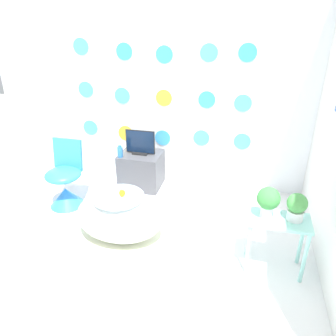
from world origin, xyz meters
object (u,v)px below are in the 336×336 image
Objects in this scene: tv at (140,143)px; potted_plant_left at (268,200)px; bathtub at (120,216)px; chair at (65,185)px; vase at (120,152)px; potted_plant_right at (297,206)px.

potted_plant_left is at bearing -37.98° from tv.
bathtub is 1.13× the size of chair.
vase is (0.49, 0.50, 0.26)m from chair.
potted_plant_right is (1.58, -0.07, 0.40)m from bathtub.
chair is at bearing 153.45° from bathtub.
bathtub is 1.13m from tv.
vase reaches higher than bathtub.
potted_plant_left is at bearing -13.01° from chair.
bathtub is 0.93m from chair.
chair is 2.28m from potted_plant_left.
tv reaches higher than potted_plant_right.
bathtub is at bearing -69.48° from vase.
potted_plant_left is at bearing -30.61° from vase.
chair reaches higher than bathtub.
chair is at bearing -136.99° from tv.
vase is (-0.34, 0.91, 0.28)m from bathtub.
bathtub is 2.35× the size of tv.
vase is 2.16m from potted_plant_right.
bathtub is 3.20× the size of potted_plant_left.
tv is 1.36× the size of potted_plant_left.
tv is 1.55× the size of potted_plant_right.
chair is 2.49m from potted_plant_right.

